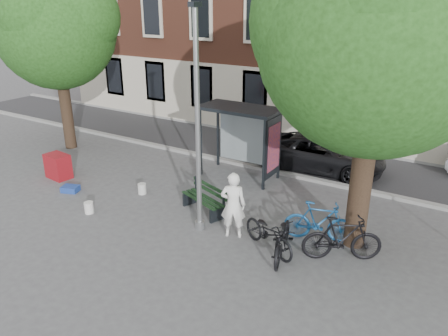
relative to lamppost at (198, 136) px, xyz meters
name	(u,v)px	position (x,y,z in m)	size (l,w,h in m)	color
ground	(200,228)	(0.00, 0.00, -2.78)	(90.00, 90.00, 0.00)	#4C4C4F
road	(296,157)	(0.00, 7.00, -2.78)	(40.00, 4.00, 0.01)	#28282B
curb_near	(275,171)	(0.00, 5.00, -2.72)	(40.00, 0.25, 0.12)	gray
curb_far	(313,143)	(0.00, 9.00, -2.72)	(40.00, 0.25, 0.12)	gray
lamppost	(198,136)	(0.00, 0.00, 0.00)	(0.28, 0.35, 6.11)	#9EA0A3
tree_right	(380,26)	(4.01, 1.38, 2.83)	(5.76, 5.60, 8.20)	black
tree_left	(52,24)	(-8.99, 2.88, 2.43)	(5.18, 4.86, 7.40)	black
bus_shelter	(251,127)	(-0.61, 4.11, -0.87)	(2.85, 1.45, 2.62)	#1E2328
painter	(233,205)	(1.01, 0.15, -1.84)	(0.69, 0.45, 1.89)	white
bench	(204,200)	(-0.48, 0.95, -2.39)	(1.74, 1.06, 0.86)	#1E2328
bike_a	(269,233)	(2.18, 0.00, -2.28)	(0.66, 1.91, 1.00)	black
bike_b	(319,222)	(3.12, 1.16, -2.21)	(0.54, 1.90, 1.14)	#19528E
bike_c	(283,238)	(2.61, -0.06, -2.27)	(0.68, 1.96, 1.03)	black
bike_d	(342,238)	(3.93, 0.57, -2.18)	(0.56, 2.00, 1.20)	black
car_dark	(320,153)	(1.30, 6.21, -2.12)	(2.21, 4.80, 1.33)	black
red_stand	(58,166)	(-6.57, 0.40, -2.33)	(0.90, 0.60, 0.90)	maroon
blue_crate	(70,189)	(-5.23, -0.22, -2.68)	(0.55, 0.40, 0.20)	navy
bucket_a	(60,172)	(-6.66, 0.51, -2.60)	(0.28, 0.28, 0.36)	silver
bucket_b	(89,208)	(-3.46, -0.99, -2.60)	(0.28, 0.28, 0.36)	silver
bucket_c	(142,189)	(-3.02, 0.94, -2.60)	(0.28, 0.28, 0.36)	silver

